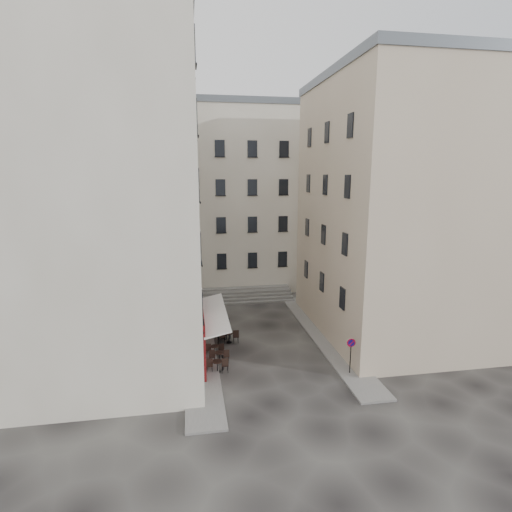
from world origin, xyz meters
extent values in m
plane|color=black|center=(0.00, 0.00, 0.00)|extent=(90.00, 90.00, 0.00)
cube|color=slate|center=(-4.50, 4.00, 0.06)|extent=(2.00, 22.00, 0.12)
cube|color=slate|center=(4.50, 3.00, 0.06)|extent=(2.00, 18.00, 0.12)
cube|color=beige|center=(-10.50, 3.00, 10.00)|extent=(12.00, 16.00, 20.00)
cube|color=#565C63|center=(-10.50, 3.00, 20.30)|extent=(12.20, 16.20, 0.60)
cube|color=tan|center=(10.50, 3.50, 9.00)|extent=(12.00, 14.00, 18.00)
cube|color=#565C63|center=(10.50, 3.50, 18.30)|extent=(12.20, 14.20, 0.60)
cube|color=beige|center=(-1.00, 19.00, 9.00)|extent=(18.00, 10.00, 18.00)
cube|color=#565C63|center=(-1.00, 19.00, 18.30)|extent=(18.20, 10.20, 0.60)
cube|color=#430909|center=(-4.42, 1.00, 1.75)|extent=(0.25, 7.00, 3.50)
cube|color=black|center=(-4.38, 1.00, 1.40)|extent=(0.06, 3.85, 2.00)
cube|color=silver|center=(-3.60, 1.00, 2.95)|extent=(1.58, 7.30, 0.41)
cube|color=#62605C|center=(0.00, 11.90, 0.10)|extent=(9.00, 1.80, 0.20)
cube|color=#62605C|center=(0.00, 12.35, 0.30)|extent=(9.00, 1.80, 0.20)
cube|color=#62605C|center=(0.00, 12.80, 0.50)|extent=(9.00, 1.80, 0.20)
cube|color=#62605C|center=(0.00, 13.25, 0.70)|extent=(9.00, 1.80, 0.20)
cylinder|color=black|center=(-3.25, -1.00, 0.45)|extent=(0.10, 0.10, 0.90)
sphere|color=black|center=(-3.25, -1.00, 0.92)|extent=(0.12, 0.12, 0.12)
cylinder|color=black|center=(-3.25, 2.50, 0.45)|extent=(0.10, 0.10, 0.90)
sphere|color=black|center=(-3.25, 2.50, 0.92)|extent=(0.12, 0.12, 0.12)
cylinder|color=black|center=(-3.25, 6.00, 0.45)|extent=(0.10, 0.10, 0.90)
sphere|color=black|center=(-3.25, 6.00, 0.92)|extent=(0.12, 0.12, 0.12)
cylinder|color=black|center=(4.17, -2.85, 1.13)|extent=(0.06, 0.06, 2.26)
cylinder|color=red|center=(4.17, -2.85, 2.03)|extent=(0.52, 0.06, 0.52)
cylinder|color=navy|center=(4.17, -2.88, 2.03)|extent=(0.38, 0.06, 0.38)
cube|color=red|center=(4.17, -2.90, 2.03)|extent=(0.31, 0.05, 0.31)
cylinder|color=black|center=(-3.60, -1.32, 0.07)|extent=(0.37, 0.37, 0.02)
cylinder|color=black|center=(-3.60, -1.32, 0.41)|extent=(0.05, 0.05, 0.73)
cylinder|color=black|center=(-3.60, -1.32, 0.75)|extent=(0.62, 0.62, 0.04)
cube|color=black|center=(-3.13, -1.32, 0.47)|extent=(0.39, 0.39, 0.93)
cube|color=black|center=(-4.07, -1.21, 0.47)|extent=(0.39, 0.39, 0.93)
cylinder|color=black|center=(-3.39, -0.07, 0.07)|extent=(0.35, 0.35, 0.02)
cylinder|color=black|center=(-3.39, -0.07, 0.39)|extent=(0.05, 0.05, 0.69)
cylinder|color=black|center=(-3.39, -0.07, 0.71)|extent=(0.59, 0.59, 0.04)
cube|color=black|center=(-2.94, -0.07, 0.44)|extent=(0.37, 0.37, 0.89)
cube|color=black|center=(-3.83, 0.03, 0.44)|extent=(0.37, 0.37, 0.89)
cylinder|color=black|center=(-3.60, 1.00, 0.07)|extent=(0.34, 0.34, 0.02)
cylinder|color=black|center=(-3.60, 1.00, 0.38)|extent=(0.05, 0.05, 0.66)
cylinder|color=black|center=(-3.60, 1.00, 0.68)|extent=(0.57, 0.57, 0.04)
cube|color=black|center=(-3.18, 1.00, 0.42)|extent=(0.36, 0.36, 0.85)
cube|color=black|center=(-4.02, 1.10, 0.42)|extent=(0.36, 0.36, 0.85)
cylinder|color=black|center=(-2.47, 2.84, 0.07)|extent=(0.38, 0.38, 0.02)
cylinder|color=black|center=(-2.47, 2.84, 0.43)|extent=(0.05, 0.05, 0.75)
cylinder|color=black|center=(-2.47, 2.84, 0.77)|extent=(0.64, 0.64, 0.04)
cube|color=black|center=(-1.99, 2.84, 0.48)|extent=(0.40, 0.40, 0.96)
cube|color=black|center=(-2.95, 2.94, 0.48)|extent=(0.40, 0.40, 0.96)
cylinder|color=black|center=(-2.83, 3.74, 0.06)|extent=(0.33, 0.33, 0.02)
cylinder|color=black|center=(-2.83, 3.74, 0.36)|extent=(0.05, 0.05, 0.64)
cylinder|color=black|center=(-2.83, 3.74, 0.66)|extent=(0.55, 0.55, 0.04)
cube|color=black|center=(-2.42, 3.74, 0.41)|extent=(0.35, 0.35, 0.82)
cube|color=black|center=(-3.24, 3.83, 0.41)|extent=(0.35, 0.35, 0.82)
imported|color=black|center=(-2.51, 3.56, 0.82)|extent=(0.72, 0.65, 1.64)
camera|label=1|loc=(-4.99, -23.49, 11.78)|focal=28.00mm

